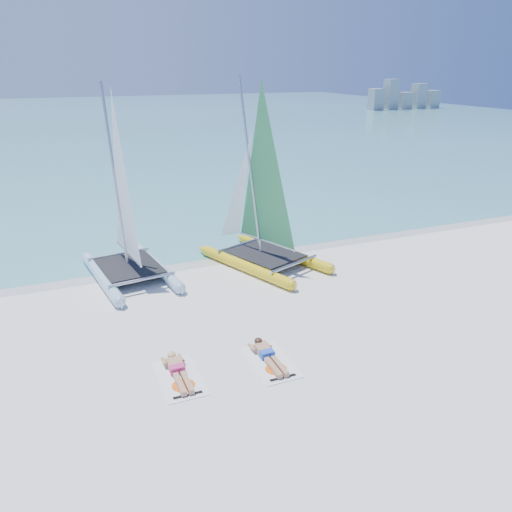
{
  "coord_description": "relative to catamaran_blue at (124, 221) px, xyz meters",
  "views": [
    {
      "loc": [
        -4.8,
        -12.19,
        7.17
      ],
      "look_at": [
        0.74,
        1.2,
        1.62
      ],
      "focal_mm": 35.0,
      "sensor_mm": 36.0,
      "label": 1
    }
  ],
  "objects": [
    {
      "name": "catamaran_blue",
      "position": [
        0.0,
        0.0,
        0.0
      ],
      "size": [
        3.08,
        5.35,
        6.93
      ],
      "rotation": [
        0.0,
        0.0,
        0.13
      ],
      "color": "#C2E8FF",
      "rests_on": "ground"
    },
    {
      "name": "wet_sand_strip",
      "position": [
        2.67,
        0.47,
        -2.06
      ],
      "size": [
        140.0,
        1.4,
        0.01
      ],
      "primitive_type": "cube",
      "color": "beige",
      "rests_on": "ground"
    },
    {
      "name": "ground",
      "position": [
        2.67,
        -5.03,
        -2.07
      ],
      "size": [
        140.0,
        140.0,
        0.0
      ],
      "primitive_type": "plane",
      "color": "silver",
      "rests_on": "ground"
    },
    {
      "name": "sunbather_b",
      "position": [
        2.43,
        -6.98,
        -1.95
      ],
      "size": [
        0.37,
        1.73,
        0.26
      ],
      "color": "tan",
      "rests_on": "towel_b"
    },
    {
      "name": "towel_a",
      "position": [
        0.09,
        -6.95,
        -2.06
      ],
      "size": [
        1.0,
        1.85,
        0.02
      ],
      "primitive_type": "cube",
      "color": "white",
      "rests_on": "ground"
    },
    {
      "name": "sunbather_a",
      "position": [
        0.09,
        -6.76,
        -1.95
      ],
      "size": [
        0.37,
        1.73,
        0.26
      ],
      "color": "tan",
      "rests_on": "towel_a"
    },
    {
      "name": "sea",
      "position": [
        2.67,
        57.97,
        -2.06
      ],
      "size": [
        140.0,
        115.0,
        0.01
      ],
      "primitive_type": "cube",
      "color": "#79CAC8",
      "rests_on": "ground"
    },
    {
      "name": "catamaran_yellow",
      "position": [
        4.83,
        -0.37,
        0.17
      ],
      "size": [
        4.2,
        5.75,
        7.11
      ],
      "rotation": [
        0.0,
        0.0,
        0.37
      ],
      "color": "yellow",
      "rests_on": "ground"
    },
    {
      "name": "distant_skyline",
      "position": [
        56.38,
        56.97,
        -0.13
      ],
      "size": [
        14.0,
        2.0,
        5.0
      ],
      "color": "#8D949B",
      "rests_on": "ground"
    },
    {
      "name": "towel_b",
      "position": [
        2.43,
        -7.17,
        -2.06
      ],
      "size": [
        1.0,
        1.85,
        0.02
      ],
      "primitive_type": "cube",
      "color": "white",
      "rests_on": "ground"
    }
  ]
}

